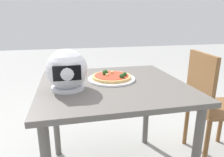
% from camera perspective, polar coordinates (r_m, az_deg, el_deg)
% --- Properties ---
extents(dining_table, '(0.93, 0.86, 0.75)m').
position_cam_1_polar(dining_table, '(1.36, 0.14, -5.33)').
color(dining_table, '#5B5651').
rests_on(dining_table, ground).
extents(pizza_plate, '(0.32, 0.32, 0.01)m').
position_cam_1_polar(pizza_plate, '(1.39, -0.13, -0.11)').
color(pizza_plate, white).
rests_on(pizza_plate, dining_table).
extents(pizza, '(0.27, 0.27, 0.05)m').
position_cam_1_polar(pizza, '(1.39, -0.09, 0.60)').
color(pizza, tan).
rests_on(pizza, pizza_plate).
extents(motorcycle_helmet, '(0.24, 0.24, 0.24)m').
position_cam_1_polar(motorcycle_helmet, '(1.21, -12.51, 2.22)').
color(motorcycle_helmet, silver).
rests_on(motorcycle_helmet, dining_table).
extents(chair_side, '(0.44, 0.44, 0.90)m').
position_cam_1_polar(chair_side, '(1.84, 25.59, -5.71)').
color(chair_side, brown).
rests_on(chair_side, ground).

